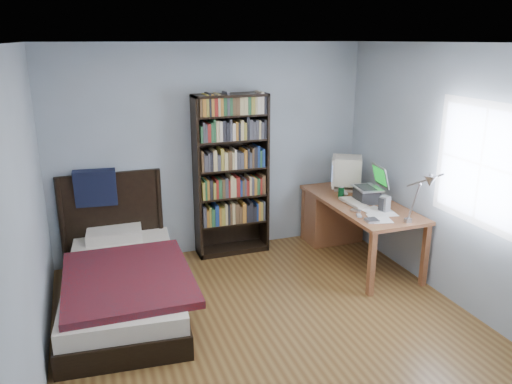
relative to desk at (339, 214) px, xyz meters
The scene contains 14 objects.
room 2.38m from the desk, 131.49° to the right, with size 4.20×4.24×2.50m.
desk is the anchor object (origin of this frame).
crt_monitor 0.55m from the desk, ahead, with size 0.52×0.47×0.43m.
laptop 0.67m from the desk, 81.28° to the right, with size 0.38×0.38×0.42m.
desk_lamp 1.81m from the desk, 90.72° to the right, with size 0.24×0.54×0.63m.
keyboard 0.64m from the desk, 101.90° to the right, with size 0.17×0.42×0.03m, color #C0B5A0.
speaker 0.96m from the desk, 85.95° to the right, with size 0.09×0.09×0.18m, color #939396.
soda_can 0.47m from the desk, 116.87° to the right, with size 0.07×0.07×0.12m, color #073916.
mouse 0.38m from the desk, 102.60° to the right, with size 0.07×0.12×0.04m, color silver.
phone_silver 0.86m from the desk, 106.90° to the right, with size 0.05×0.10×0.02m, color #BABABF.
phone_grey 1.01m from the desk, 106.93° to the right, with size 0.05×0.09×0.02m, color #939396.
external_drive 1.17m from the desk, 102.30° to the right, with size 0.12×0.12×0.03m, color #939396.
bookshelf 1.46m from the desk, 168.56° to the left, with size 0.87×0.30×1.93m.
bed 2.78m from the desk, 168.69° to the right, with size 1.27×2.26×1.16m.
Camera 1 is at (-1.48, -3.55, 2.53)m, focal length 35.00 mm.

